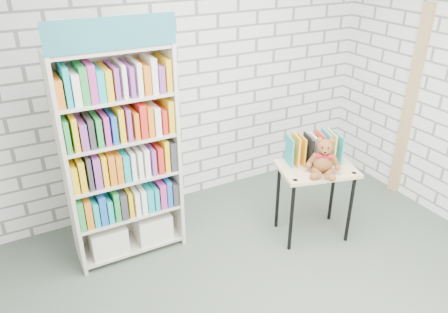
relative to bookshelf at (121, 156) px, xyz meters
name	(u,v)px	position (x,y,z in m)	size (l,w,h in m)	color
ground	(284,313)	(0.81, -1.36, -0.99)	(4.50, 4.50, 0.00)	#475447
room_shell	(302,99)	(0.81, -1.36, 0.80)	(4.52, 4.02, 2.81)	silver
bookshelf	(121,156)	(0.00, 0.00, 0.00)	(0.96, 0.37, 2.16)	beige
display_table	(316,177)	(1.65, -0.62, -0.34)	(0.80, 0.64, 0.75)	tan
table_books	(313,148)	(1.68, -0.51, -0.09)	(0.52, 0.33, 0.29)	teal
teddy_bear	(324,159)	(1.63, -0.72, -0.10)	(0.32, 0.32, 0.33)	brown
door_trim	(410,105)	(3.04, -0.41, 0.06)	(0.05, 0.12, 2.10)	tan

